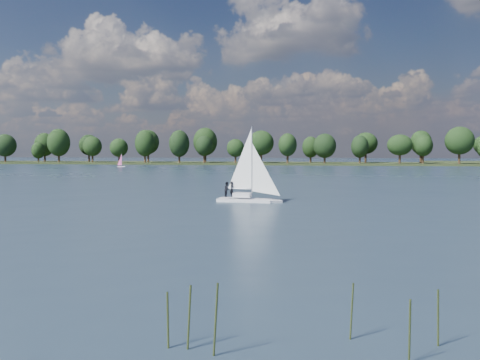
{
  "coord_description": "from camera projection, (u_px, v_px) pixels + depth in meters",
  "views": [
    {
      "loc": [
        6.71,
        -23.61,
        5.48
      ],
      "look_at": [
        -3.81,
        31.79,
        2.5
      ],
      "focal_mm": 40.0,
      "sensor_mm": 36.0,
      "label": 1
    }
  ],
  "objects": [
    {
      "name": "ground",
      "position": [
        311.0,
        176.0,
        122.81
      ],
      "size": [
        700.0,
        700.0,
        0.0
      ],
      "primitive_type": "plane",
      "color": "#233342",
      "rests_on": "ground"
    },
    {
      "name": "far_shore",
      "position": [
        326.0,
        164.0,
        232.7
      ],
      "size": [
        660.0,
        40.0,
        1.5
      ],
      "primitive_type": "cube",
      "color": "black",
      "rests_on": "ground"
    },
    {
      "name": "sailboat",
      "position": [
        246.0,
        180.0,
        58.17
      ],
      "size": [
        6.72,
        2.56,
        8.63
      ],
      "rotation": [
        0.0,
        0.0,
        -0.11
      ],
      "color": "silver",
      "rests_on": "ground"
    },
    {
      "name": "dinghy_pink",
      "position": [
        122.0,
        163.0,
        195.38
      ],
      "size": [
        3.21,
        1.31,
        5.1
      ],
      "rotation": [
        0.0,
        0.0,
        -0.02
      ],
      "color": "silver",
      "rests_on": "ground"
    },
    {
      "name": "treeline",
      "position": [
        313.0,
        146.0,
        229.65
      ],
      "size": [
        562.14,
        73.8,
        18.05
      ],
      "color": "black",
      "rests_on": "ground"
    },
    {
      "name": "reeds",
      "position": [
        133.0,
        312.0,
        15.42
      ],
      "size": [
        59.01,
        10.45,
        2.21
      ],
      "color": "#283316",
      "rests_on": "ground"
    }
  ]
}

